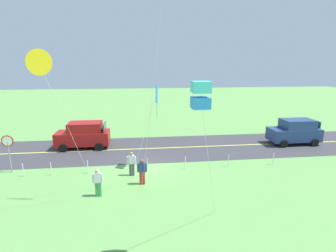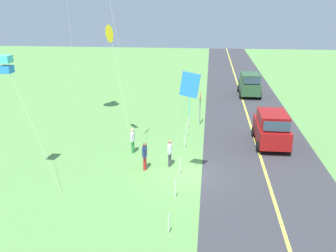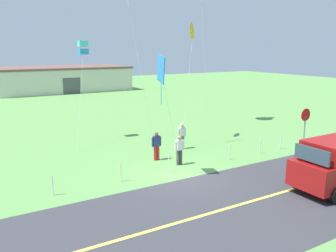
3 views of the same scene
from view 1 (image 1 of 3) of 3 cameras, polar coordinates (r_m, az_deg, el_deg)
ground_plane at (r=18.53m, az=-4.97°, el=-9.06°), size 120.00×120.00×0.10m
asphalt_road at (r=22.26m, az=-5.32°, el=-5.00°), size 120.00×7.00×0.00m
road_centre_stripe at (r=22.26m, az=-5.32°, el=-4.99°), size 120.00×0.16×0.00m
car_suv_foreground at (r=23.25m, az=-18.05°, el=-1.85°), size 4.40×2.12×2.24m
car_parked_west_far at (r=25.86m, az=26.14°, el=-1.07°), size 4.40×2.12×2.24m
stop_sign at (r=19.89m, az=-31.74°, el=-3.87°), size 0.76×0.08×2.56m
person_adult_near at (r=14.80m, az=-15.19°, el=-11.71°), size 0.58×0.22×1.60m
person_adult_companion at (r=16.93m, az=-8.02°, el=-8.06°), size 0.58×0.22×1.60m
person_child_watcher at (r=15.69m, az=-5.73°, el=-9.78°), size 0.58×0.22×1.60m
kite_red_low at (r=12.36m, az=-26.57°, el=12.35°), size 2.30×2.03×7.68m
kite_blue_mid at (r=17.07m, az=-2.53°, el=6.77°), size 1.89×1.70×5.80m
kite_green_far at (r=8.29m, az=7.22°, el=6.70°), size 1.90×3.25×6.53m
fence_post_0 at (r=20.10m, az=22.20°, el=-6.70°), size 0.05×0.05×0.90m
fence_post_1 at (r=18.75m, az=13.19°, el=-7.47°), size 0.05×0.05×0.90m
fence_post_2 at (r=17.97m, az=3.83°, el=-8.07°), size 0.05×0.05×0.90m
fence_post_3 at (r=17.70m, az=-4.52°, el=-8.42°), size 0.05×0.05×0.90m
fence_post_4 at (r=18.01m, az=-17.25°, el=-8.63°), size 0.05×0.05×0.90m
fence_post_5 at (r=19.18m, az=-29.28°, el=-8.43°), size 0.05×0.05×0.90m
fence_post_6 at (r=18.58m, az=-24.37°, el=-8.56°), size 0.05×0.05×0.90m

